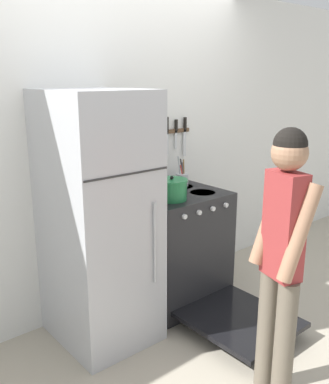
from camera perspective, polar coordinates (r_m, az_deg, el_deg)
name	(u,v)px	position (r m, az deg, el deg)	size (l,w,h in m)	color
ground_plane	(125,294)	(3.82, -5.22, -13.45)	(14.00, 14.00, 0.00)	#B2A893
wall_back	(119,148)	(3.43, -6.03, 5.81)	(10.00, 0.06, 2.55)	silver
refrigerator	(99,220)	(2.97, -8.76, -3.72)	(0.62, 0.74, 1.75)	#B7BABF
stove_range	(179,249)	(3.54, 2.00, -7.55)	(0.73, 1.39, 0.93)	#232326
dutch_oven_pot	(172,189)	(3.19, 0.97, 0.35)	(0.28, 0.24, 0.18)	#237A42
tea_kettle	(152,184)	(3.40, -1.71, 1.04)	(0.22, 0.17, 0.23)	silver
utensil_jar	(182,179)	(3.61, 2.37, 1.76)	(0.10, 0.10, 0.26)	#B7BABF
person	(282,254)	(2.40, 15.36, -8.02)	(0.31, 0.37, 1.59)	#6B6051
wall_knife_strip	(176,131)	(3.72, 1.50, 8.15)	(0.31, 0.03, 0.36)	brown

